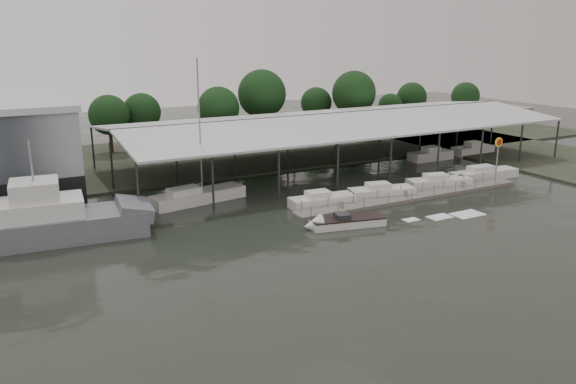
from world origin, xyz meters
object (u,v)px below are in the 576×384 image
white_sailboat (197,196)px  grey_trawler (52,221)px  speedboat_underway (341,223)px  shell_fuel_sign (498,152)px

white_sailboat → grey_trawler: bearing=-171.5°
white_sailboat → speedboat_underway: white_sailboat is taller
grey_trawler → speedboat_underway: size_ratio=0.89×
shell_fuel_sign → white_sailboat: bearing=163.4°
grey_trawler → white_sailboat: (14.26, 4.70, -0.92)m
grey_trawler → shell_fuel_sign: bearing=-0.7°
speedboat_underway → grey_trawler: bearing=-8.7°
speedboat_underway → shell_fuel_sign: bearing=-158.7°
grey_trawler → white_sailboat: bearing=23.6°
speedboat_underway → white_sailboat: bearing=-44.8°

